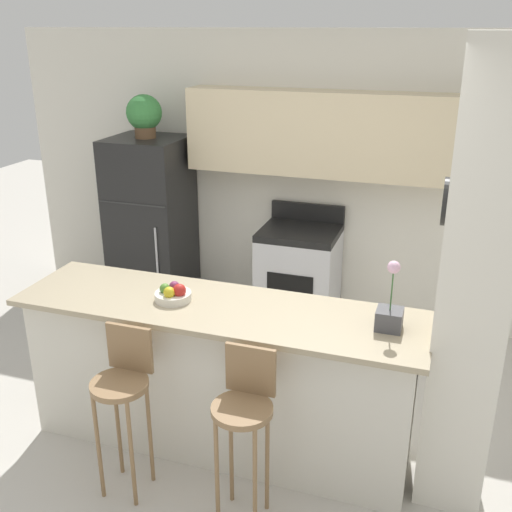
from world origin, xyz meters
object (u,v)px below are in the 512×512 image
stove_range (299,277)px  orchid_vase (390,313)px  refrigerator (152,225)px  bar_stool_right (244,412)px  trash_bin (199,303)px  bar_stool_left (123,388)px  fruit_bowl (173,294)px  potted_plant_on_fridge (144,115)px

stove_range → orchid_vase: size_ratio=2.65×
refrigerator → bar_stool_right: refrigerator is taller
trash_bin → bar_stool_left: bearing=-77.5°
bar_stool_left → fruit_bowl: fruit_bowl is taller
refrigerator → potted_plant_on_fridge: bearing=117.3°
bar_stool_left → trash_bin: size_ratio=2.66×
refrigerator → stove_range: 1.47m
trash_bin → bar_stool_right: bearing=-60.2°
bar_stool_right → trash_bin: (-1.18, 2.06, -0.48)m
bar_stool_right → trash_bin: 2.42m
refrigerator → potted_plant_on_fridge: size_ratio=4.32×
refrigerator → bar_stool_right: bearing=-52.7°
potted_plant_on_fridge → trash_bin: size_ratio=0.99×
stove_range → trash_bin: (-0.87, -0.27, -0.27)m
refrigerator → trash_bin: size_ratio=4.29×
stove_range → fruit_bowl: 1.93m
stove_range → potted_plant_on_fridge: 1.98m
bar_stool_left → fruit_bowl: bearing=81.4°
fruit_bowl → refrigerator: bearing=121.8°
potted_plant_on_fridge → fruit_bowl: bearing=-58.2°
potted_plant_on_fridge → orchid_vase: bearing=-35.7°
fruit_bowl → orchid_vase: bearing=2.2°
trash_bin → orchid_vase: bearing=-39.2°
stove_range → bar_stool_right: stove_range is taller
refrigerator → stove_range: bearing=1.7°
stove_range → bar_stool_right: (0.31, -2.32, 0.21)m
orchid_vase → trash_bin: 2.53m
trash_bin → stove_range: bearing=17.0°
refrigerator → orchid_vase: refrigerator is taller
refrigerator → bar_stool_right: size_ratio=1.61×
bar_stool_right → stove_range: bearing=97.6°
bar_stool_right → orchid_vase: 0.96m
bar_stool_right → fruit_bowl: (-0.64, 0.52, 0.36)m
bar_stool_left → stove_range: bearing=80.0°
bar_stool_left → bar_stool_right: 0.72m
potted_plant_on_fridge → bar_stool_right: bearing=-52.8°
refrigerator → trash_bin: refrigerator is taller
refrigerator → bar_stool_left: 2.50m
orchid_vase → fruit_bowl: orchid_vase is taller
bar_stool_right → bar_stool_left: bearing=180.0°
potted_plant_on_fridge → bar_stool_left: bearing=-66.0°
refrigerator → stove_range: refrigerator is taller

